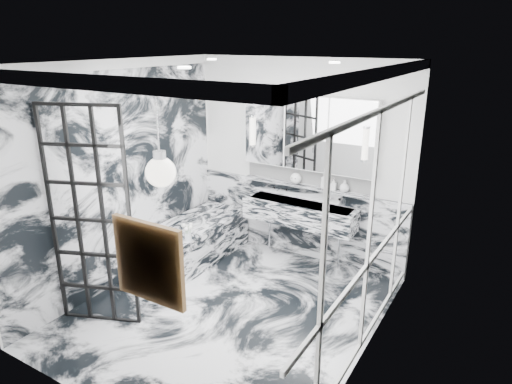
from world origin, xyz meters
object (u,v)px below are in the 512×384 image
Objects in this scene: trough_sink at (300,213)px; bathtub at (196,239)px; crittall_door at (90,220)px; mirror_cabinet at (308,133)px.

trough_sink is 0.97× the size of bathtub.
crittall_door is 2.01m from bathtub.
bathtub is (-1.33, -0.66, -0.45)m from trough_sink.
bathtub is at bearing 69.61° from crittall_door.
trough_sink is at bearing -90.00° from mirror_cabinet.
crittall_door is at bearing -88.60° from bathtub.
mirror_cabinet reaches higher than bathtub.
mirror_cabinet reaches higher than trough_sink.
crittall_door is at bearing -116.14° from mirror_cabinet.
bathtub is at bearing -153.52° from trough_sink.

